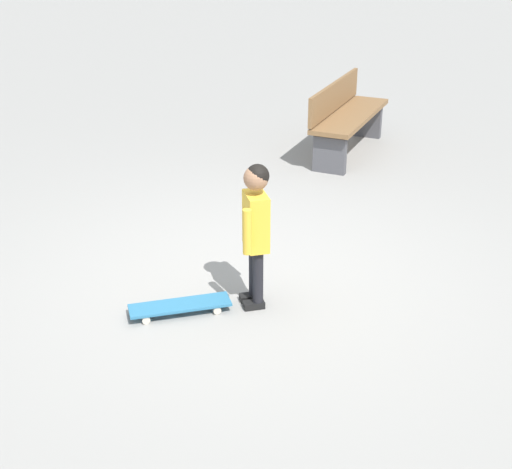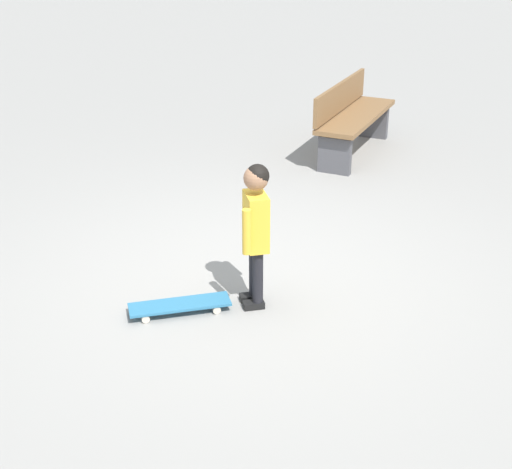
{
  "view_description": "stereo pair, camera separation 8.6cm",
  "coord_description": "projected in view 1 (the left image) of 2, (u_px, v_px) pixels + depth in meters",
  "views": [
    {
      "loc": [
        4.85,
        1.37,
        2.68
      ],
      "look_at": [
        0.41,
        0.15,
        0.55
      ],
      "focal_mm": 51.54,
      "sensor_mm": 36.0,
      "label": 1
    },
    {
      "loc": [
        4.83,
        1.45,
        2.68
      ],
      "look_at": [
        0.41,
        0.15,
        0.55
      ],
      "focal_mm": 51.54,
      "sensor_mm": 36.0,
      "label": 2
    }
  ],
  "objects": [
    {
      "name": "street_bench",
      "position": [
        346.0,
        117.0,
        8.23
      ],
      "size": [
        1.65,
        0.67,
        0.8
      ],
      "color": "brown",
      "rests_on": "ground"
    },
    {
      "name": "child_person",
      "position": [
        256.0,
        220.0,
        5.03
      ],
      "size": [
        0.41,
        0.26,
        1.06
      ],
      "color": "black",
      "rests_on": "ground"
    },
    {
      "name": "ground_plane",
      "position": [
        251.0,
        275.0,
        5.7
      ],
      "size": [
        50.0,
        50.0,
        0.0
      ],
      "primitive_type": "plane",
      "color": "gray"
    },
    {
      "name": "skateboard",
      "position": [
        180.0,
        306.0,
        5.15
      ],
      "size": [
        0.53,
        0.71,
        0.07
      ],
      "color": "teal",
      "rests_on": "ground"
    }
  ]
}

